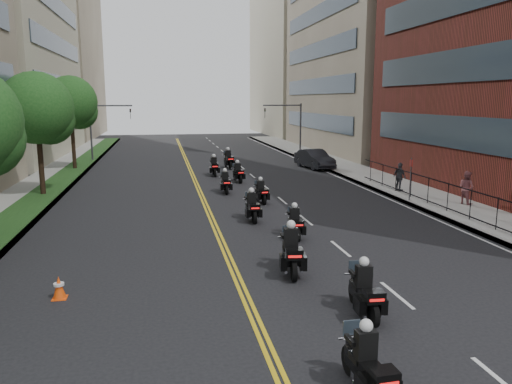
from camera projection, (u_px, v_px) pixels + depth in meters
sidewalk_right at (383, 182)px, 36.41m from camera, size 4.00×90.00×0.15m
sidewalk_left at (34, 193)px, 32.01m from camera, size 4.00×90.00×0.15m
grass_strip at (47, 191)px, 32.14m from camera, size 2.00×90.00×0.04m
building_right_tan at (380, 20)px, 57.63m from camera, size 15.11×28.00×30.00m
building_right_far at (306, 59)px, 86.98m from camera, size 15.00×28.00×26.00m
building_left_far at (42, 54)px, 79.00m from camera, size 16.00×28.00×26.00m
iron_fence at (483, 209)px, 23.52m from camera, size 0.05×28.00×1.50m
street_trees at (15, 117)px, 25.08m from camera, size 4.40×38.40×7.98m
traffic_signal_right at (292, 122)px, 51.72m from camera, size 4.09×0.20×5.60m
traffic_signal_left at (101, 123)px, 48.22m from camera, size 4.09×0.20×5.60m
motorcycle_0 at (368, 367)px, 10.10m from camera, size 0.52×2.21×1.63m
motorcycle_1 at (365, 293)px, 13.92m from camera, size 0.57×2.28×1.68m
motorcycle_2 at (291, 253)px, 17.33m from camera, size 0.77×2.53×1.87m
motorcycle_3 at (295, 224)px, 21.84m from camera, size 0.54×2.10×1.55m
motorcycle_4 at (252, 208)px, 24.92m from camera, size 0.51×2.25×1.66m
motorcycle_5 at (261, 193)px, 29.26m from camera, size 0.54×2.07×1.53m
motorcycle_6 at (225, 183)px, 32.34m from camera, size 0.50×2.18×1.61m
motorcycle_7 at (238, 173)px, 36.63m from camera, size 0.62×2.20×1.62m
motorcycle_8 at (214, 167)px, 39.68m from camera, size 0.54×2.33×1.72m
motorcycle_9 at (228, 160)px, 43.90m from camera, size 0.67×2.51×1.85m
parked_sedan at (315, 159)px, 43.94m from camera, size 2.52×5.24×1.66m
pedestrian_b at (466, 188)px, 28.14m from camera, size 0.96×1.09×1.88m
pedestrian_c at (400, 177)px, 32.12m from camera, size 0.72×1.16×1.84m
traffic_cone at (59, 288)px, 15.17m from camera, size 0.42×0.42×0.71m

